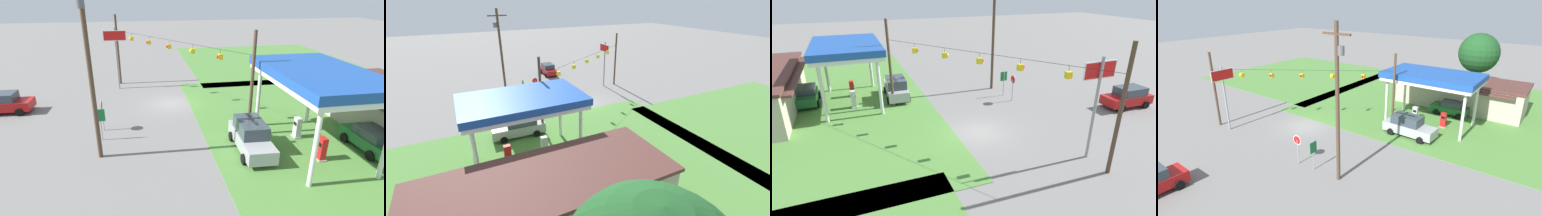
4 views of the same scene
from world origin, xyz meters
The scene contains 15 objects.
ground_plane centered at (0.00, 0.00, 0.00)m, with size 160.00×160.00×0.00m, color slate.
grass_verge_station_corner centered at (12.09, 15.70, 0.02)m, with size 36.00×28.00×0.04m, color #4C7F38.
grass_verge_opposite_corner centered at (-16.00, 16.00, 0.02)m, with size 24.00×24.00×0.04m, color #4C7F38.
gas_station_canopy centered at (10.09, 8.33, 5.02)m, with size 9.36×5.71×5.55m.
gas_station_store centered at (10.82, 15.68, 1.78)m, with size 14.72×6.26×3.53m.
fuel_pump_near centered at (8.52, 8.33, 0.75)m, with size 0.71×0.56×1.57m.
fuel_pump_far centered at (11.66, 8.33, 0.75)m, with size 0.71×0.56×1.57m.
car_at_pumps_front centered at (9.68, 4.35, 1.04)m, with size 5.10×2.26×2.06m.
car_at_pumps_rear centered at (11.06, 12.31, 0.86)m, with size 4.10×2.14×1.64m.
stop_sign_roadside centered at (4.87, -5.69, 1.81)m, with size 0.80×0.08×2.50m.
stop_sign_overhead centered at (-5.62, -5.08, 4.67)m, with size 0.22×2.33×6.53m.
route_sign centered at (6.52, -5.63, 1.71)m, with size 0.10×0.70×2.40m.
utility_pole_main centered at (8.90, -5.51, 6.28)m, with size 2.20×0.44×11.31m.
signal_span_gantry centered at (0.00, -0.02, 4.28)m, with size 15.26×10.24×7.68m.
tree_behind_station centered at (10.60, 23.55, 5.47)m, with size 5.45×5.45×8.20m.
Camera 4 is at (20.81, -20.29, 12.58)m, focal length 28.00 mm.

